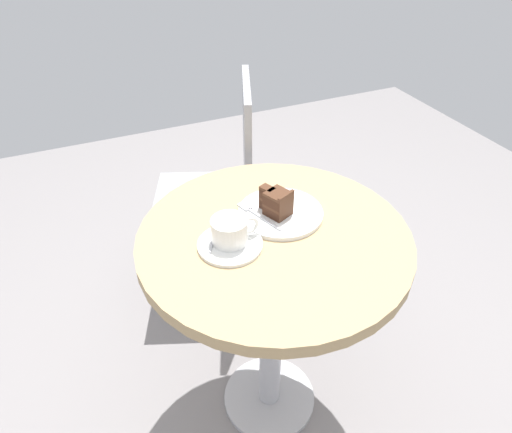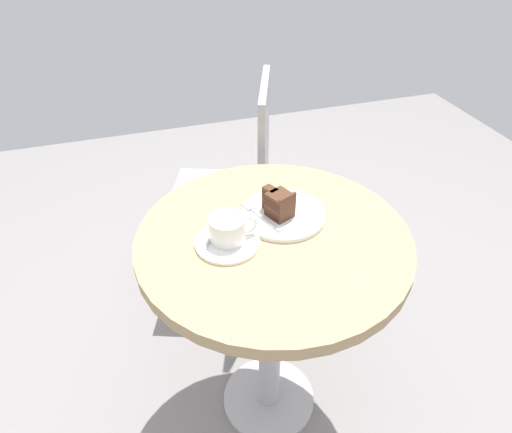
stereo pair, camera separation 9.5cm
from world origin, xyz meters
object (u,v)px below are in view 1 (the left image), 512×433
(saucer, at_px, (229,243))
(cake_plate, at_px, (280,213))
(teaspoon, at_px, (214,234))
(cafe_chair, at_px, (225,179))
(cake_slice, at_px, (276,203))
(napkin, at_px, (268,223))
(fork, at_px, (254,213))
(coffee_cup, at_px, (230,230))

(saucer, bearing_deg, cake_plate, 20.16)
(teaspoon, bearing_deg, saucer, -120.10)
(cafe_chair, bearing_deg, cake_slice, 15.98)
(teaspoon, xyz_separation_m, napkin, (0.15, 0.00, -0.01))
(cake_slice, bearing_deg, teaspoon, -174.41)
(teaspoon, xyz_separation_m, fork, (0.12, 0.04, 0.00))
(saucer, bearing_deg, napkin, 18.44)
(saucer, bearing_deg, cake_slice, 20.57)
(fork, bearing_deg, cake_slice, -130.41)
(cake_plate, bearing_deg, fork, 166.35)
(cake_plate, bearing_deg, napkin, -155.42)
(coffee_cup, xyz_separation_m, cake_slice, (0.15, 0.05, 0.00))
(saucer, bearing_deg, cafe_chair, 71.46)
(teaspoon, bearing_deg, cake_slice, -56.59)
(cake_slice, xyz_separation_m, napkin, (-0.03, -0.02, -0.04))
(saucer, height_order, fork, fork)
(saucer, height_order, cafe_chair, cafe_chair)
(coffee_cup, height_order, fork, coffee_cup)
(teaspoon, bearing_deg, cake_plate, -55.78)
(saucer, distance_m, napkin, 0.13)
(coffee_cup, bearing_deg, cake_plate, 19.35)
(napkin, distance_m, cafe_chair, 0.60)
(coffee_cup, relative_size, fork, 0.80)
(teaspoon, distance_m, fork, 0.13)
(coffee_cup, relative_size, cafe_chair, 0.13)
(teaspoon, height_order, fork, fork)
(cafe_chair, bearing_deg, napkin, 13.00)
(saucer, xyz_separation_m, cafe_chair, (0.20, 0.60, -0.21))
(cake_slice, xyz_separation_m, cafe_chair, (0.05, 0.54, -0.25))
(teaspoon, relative_size, cake_plate, 0.43)
(napkin, height_order, cafe_chair, cafe_chair)
(cake_plate, bearing_deg, cake_slice, -164.15)
(saucer, distance_m, cafe_chair, 0.66)
(fork, bearing_deg, teaspoon, 87.83)
(coffee_cup, distance_m, cake_plate, 0.18)
(coffee_cup, height_order, napkin, coffee_cup)
(saucer, xyz_separation_m, coffee_cup, (0.01, 0.00, 0.04))
(teaspoon, bearing_deg, cafe_chair, 5.82)
(cake_plate, xyz_separation_m, napkin, (-0.05, -0.02, -0.00))
(cake_slice, distance_m, cafe_chair, 0.60)
(coffee_cup, height_order, cake_plate, coffee_cup)
(coffee_cup, height_order, cafe_chair, cafe_chair)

